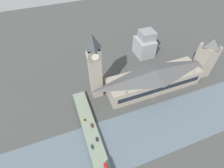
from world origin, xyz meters
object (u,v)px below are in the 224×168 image
car_northbound_mid (92,126)px  car_northbound_lead (85,120)px  car_southbound_lead (97,139)px  victoria_tower (206,58)px  road_bridge (96,148)px  clock_tower (95,66)px  parliament_hall (154,79)px  car_northbound_tail (92,147)px

car_northbound_mid → car_northbound_lead: bearing=31.5°
car_northbound_mid → car_southbound_lead: bearing=-179.0°
victoria_tower → road_bridge: bearing=108.0°
clock_tower → road_bridge: clock_tower is taller
parliament_hall → victoria_tower: 68.33m
car_northbound_lead → car_northbound_mid: bearing=-148.5°
car_northbound_tail → car_southbound_lead: car_southbound_lead is taller
car_northbound_mid → car_northbound_tail: size_ratio=1.09×
car_northbound_mid → parliament_hall: bearing=-71.5°
clock_tower → car_northbound_mid: size_ratio=16.16×
road_bridge → car_northbound_mid: bearing=-7.2°
road_bridge → car_northbound_lead: car_northbound_lead is taller
parliament_hall → car_northbound_lead: 89.68m
victoria_tower → car_southbound_lead: 156.35m
road_bridge → car_northbound_mid: size_ratio=28.31×
clock_tower → car_southbound_lead: bearing=162.8°
car_northbound_mid → clock_tower: bearing=-23.3°
car_northbound_lead → car_northbound_mid: car_northbound_mid is taller
road_bridge → car_southbound_lead: car_southbound_lead is taller
clock_tower → car_northbound_mid: 57.70m
victoria_tower → car_northbound_mid: victoria_tower is taller
victoria_tower → road_bridge: (-49.43, 152.14, -21.77)m
car_northbound_lead → car_northbound_tail: 28.86m
clock_tower → car_northbound_lead: (-32.42, 22.81, -36.78)m
car_northbound_tail → parliament_hall: bearing=-61.5°
clock_tower → car_northbound_lead: clock_tower is taller
road_bridge → car_northbound_lead: size_ratio=29.10×
clock_tower → car_southbound_lead: 69.12m
parliament_hall → car_northbound_mid: size_ratio=22.87×
parliament_hall → car_northbound_tail: bearing=118.5°
parliament_hall → victoria_tower: bearing=-90.0°
road_bridge → car_northbound_lead: (30.45, 2.42, 1.48)m
parliament_hall → car_southbound_lead: parliament_hall is taller
victoria_tower → car_southbound_lead: size_ratio=13.33×
victoria_tower → car_southbound_lead: victoria_tower is taller
car_southbound_lead → car_northbound_lead: bearing=13.1°
car_northbound_lead → car_southbound_lead: car_southbound_lead is taller
car_northbound_tail → victoria_tower: bearing=-72.9°
victoria_tower → car_northbound_mid: (-27.46, 149.36, -20.19)m
clock_tower → car_northbound_mid: clock_tower is taller
car_northbound_mid → car_northbound_tail: car_northbound_mid is taller
car_northbound_tail → car_southbound_lead: (5.32, -6.06, 0.03)m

